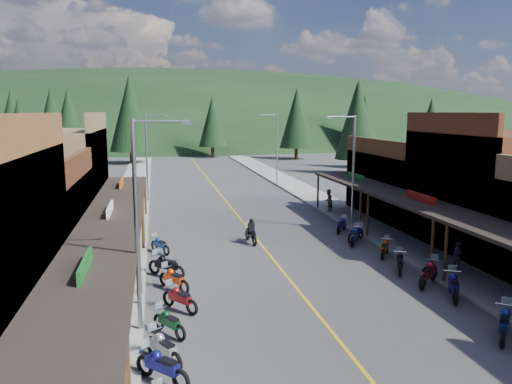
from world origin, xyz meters
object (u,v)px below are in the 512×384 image
pedestrian_east_b (328,200)px  pine_8 (20,131)px  shop_west_2 (5,229)px  shop_west_3 (44,182)px  bike_east_8 (385,247)px  bike_east_10 (356,232)px  bike_west_9 (160,244)px  bike_west_4 (163,347)px  streetlight_2 (351,167)px  pine_4 (297,117)px  pine_10 (69,122)px  pine_11 (358,120)px  bike_west_3 (162,365)px  bike_west_8 (166,265)px  bike_east_11 (342,224)px  pedestrian_east_a (457,257)px  pine_9 (364,124)px  bike_east_7 (400,262)px  bike_east_6 (429,272)px  bike_west_5 (169,321)px  shop_east_2 (499,191)px  streetlight_0 (140,217)px  pine_1 (52,117)px  shop_east_3 (416,185)px  pine_3 (212,121)px  pine_2 (130,113)px  pine_5 (356,113)px  rider_on_bike (251,233)px  bike_east_5 (454,284)px  streetlight_3 (276,146)px  pine_6 (431,121)px  streetlight_1 (148,154)px  bike_west_7 (174,278)px

pedestrian_east_b → pine_8: bearing=-80.8°
shop_west_2 → shop_west_3: size_ratio=1.00×
bike_east_8 → bike_east_10: size_ratio=1.00×
bike_west_9 → pedestrian_east_b: size_ratio=1.04×
bike_west_4 → bike_west_9: bike_west_4 is taller
streetlight_2 → bike_west_9: 14.14m
pine_4 → pine_10: 37.37m
pine_10 → pine_11: 39.85m
bike_west_3 → bike_west_8: bearing=43.8°
bike_east_11 → bike_east_8: bearing=-50.8°
pedestrian_east_a → pine_9: bearing=151.4°
shop_west_3 → bike_east_7: size_ratio=5.37×
bike_east_6 → bike_east_7: bike_east_6 is taller
shop_west_3 → bike_west_5: (7.75, -17.78, -2.97)m
shop_east_2 → bike_west_4: size_ratio=5.25×
streetlight_0 → bike_west_8: size_ratio=3.49×
streetlight_2 → pine_1: 69.35m
bike_west_8 → pedestrian_east_a: 14.78m
shop_east_3 → bike_west_4: (-20.04, -19.90, -1.94)m
pine_1 → pine_3: bearing=-8.1°
pine_10 → bike_west_9: bearing=-75.4°
streetlight_2 → bike_west_3: streetlight_2 is taller
bike_east_7 → bike_east_10: bearing=113.0°
streetlight_0 → bike_east_11: (13.06, 13.41, -3.89)m
pine_8 → bike_east_6: (28.30, -43.50, -5.31)m
pine_2 → pine_5: bearing=17.7°
bike_west_5 → bike_east_11: bike_east_11 is taller
bike_west_8 → bike_east_7: bike_west_8 is taller
shop_west_2 → rider_on_bike: shop_west_2 is taller
bike_west_5 → bike_east_5: (12.52, 1.23, 0.11)m
bike_west_3 → bike_east_8: size_ratio=1.10×
bike_east_7 → bike_east_11: (0.21, 8.82, -0.01)m
shop_east_3 → streetlight_3: size_ratio=1.36×
pine_2 → pedestrian_east_b: pine_2 is taller
pine_5 → shop_east_2: bearing=-106.0°
pine_8 → bike_east_11: 43.38m
pine_5 → pine_6: (12.00, -8.00, -1.51)m
streetlight_1 → bike_east_5: streetlight_1 is taller
streetlight_0 → bike_west_4: (0.67, -2.60, -3.87)m
shop_west_3 → bike_west_3: bearing=-70.6°
shop_west_2 → bike_west_4: shop_west_2 is taller
pine_5 → streetlight_2: bearing=-112.9°
pine_10 → bike_east_8: size_ratio=5.90×
pine_4 → bike_east_5: (-11.51, -65.26, -6.59)m
bike_west_4 → bike_west_8: (0.31, 8.85, 0.06)m
shop_east_3 → bike_west_7: size_ratio=5.17×
pine_11 → shop_east_2: bearing=-99.7°
shop_east_2 → pine_9: size_ratio=1.01×
pine_6 → bike_west_9: (-52.22, -59.30, -5.94)m
streetlight_0 → shop_east_3: bearing=39.9°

